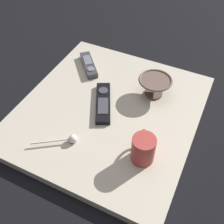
{
  "coord_description": "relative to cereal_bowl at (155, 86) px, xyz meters",
  "views": [
    {
      "loc": [
        -0.31,
        0.61,
        0.75
      ],
      "look_at": [
        -0.03,
        0.03,
        0.05
      ],
      "focal_mm": 43.73,
      "sensor_mm": 36.0,
      "label": 1
    }
  ],
  "objects": [
    {
      "name": "ground_plane",
      "position": [
        0.12,
        0.14,
        -0.07
      ],
      "size": [
        6.0,
        6.0,
        0.0
      ],
      "primitive_type": "plane",
      "color": "black"
    },
    {
      "name": "table",
      "position": [
        0.12,
        0.14,
        -0.06
      ],
      "size": [
        0.62,
        0.67,
        0.03
      ],
      "color": "#B7AD99",
      "rests_on": "ground"
    },
    {
      "name": "cereal_bowl",
      "position": [
        0.0,
        0.0,
        0.0
      ],
      "size": [
        0.13,
        0.13,
        0.07
      ],
      "color": "brown",
      "rests_on": "table"
    },
    {
      "name": "coffee_mug",
      "position": [
        -0.07,
        0.29,
        0.01
      ],
      "size": [
        0.07,
        0.1,
        0.09
      ],
      "color": "#A53833",
      "rests_on": "table"
    },
    {
      "name": "teaspoon",
      "position": [
        0.17,
        0.33,
        -0.03
      ],
      "size": [
        0.13,
        0.09,
        0.03
      ],
      "color": "silver",
      "rests_on": "table"
    },
    {
      "name": "tv_remote_near",
      "position": [
        0.3,
        -0.04,
        -0.03
      ],
      "size": [
        0.14,
        0.15,
        0.03
      ],
      "color": "#38383D",
      "rests_on": "table"
    },
    {
      "name": "tv_remote_far",
      "position": [
        0.15,
        0.13,
        -0.03
      ],
      "size": [
        0.13,
        0.2,
        0.02
      ],
      "color": "black",
      "rests_on": "table"
    }
  ]
}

